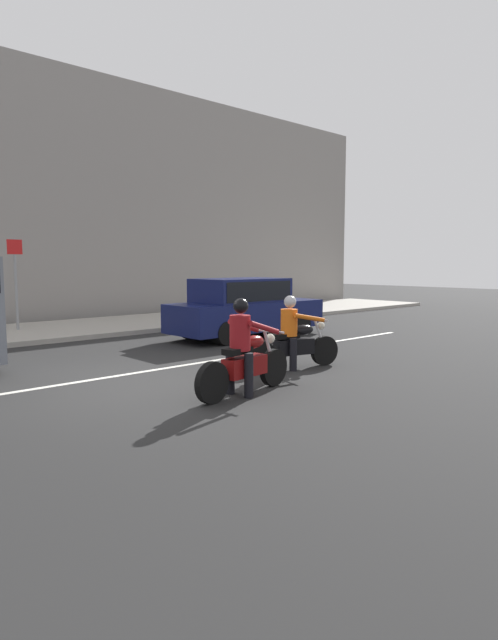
% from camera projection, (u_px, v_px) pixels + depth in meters
% --- Properties ---
extents(ground_plane, '(80.00, 80.00, 0.00)m').
position_uv_depth(ground_plane, '(131.00, 386.00, 9.35)').
color(ground_plane, '#252525').
extents(lane_marking_stripe, '(18.00, 0.14, 0.01)m').
position_uv_depth(lane_marking_stripe, '(139.00, 372.00, 10.49)').
color(lane_marking_stripe, silver).
rests_on(lane_marking_stripe, ground_plane).
extents(motorcycle_with_rider_orange_stripe, '(2.11, 0.85, 1.51)m').
position_uv_depth(motorcycle_with_rider_orange_stripe, '(293.00, 339.00, 10.83)').
color(motorcycle_with_rider_orange_stripe, black).
rests_on(motorcycle_with_rider_orange_stripe, ground_plane).
extents(motorcycle_with_rider_crimson, '(2.21, 0.73, 1.60)m').
position_uv_depth(motorcycle_with_rider_crimson, '(244.00, 355.00, 8.69)').
color(motorcycle_with_rider_crimson, black).
rests_on(motorcycle_with_rider_crimson, ground_plane).
extents(parked_sedan_navy, '(4.76, 1.82, 1.72)m').
position_uv_depth(parked_sedan_navy, '(244.00, 307.00, 15.35)').
color(parked_sedan_navy, '#11194C').
rests_on(parked_sedan_navy, ground_plane).
extents(street_sign_post, '(0.44, 0.08, 2.75)m').
position_uv_depth(street_sign_post, '(16.00, 275.00, 15.93)').
color(street_sign_post, gray).
rests_on(street_sign_post, sidewalk_slab).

